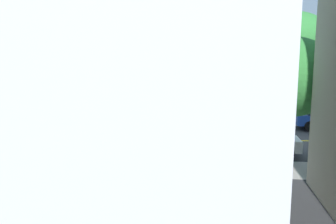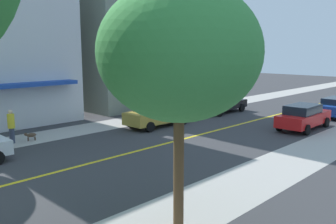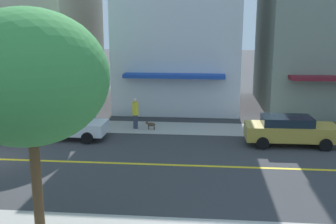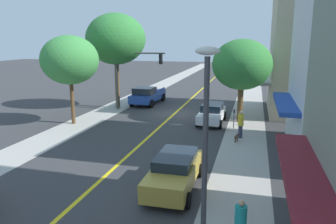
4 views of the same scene
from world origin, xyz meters
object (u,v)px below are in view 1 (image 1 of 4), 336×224
object	(u,v)px
red_sedan_right_curb	(22,113)
white_sedan_left_curb	(259,141)
street_tree_right_corner	(289,77)
traffic_light_mast	(287,77)
blue_pickup_truck	(331,118)
street_tree_left_far	(209,62)
gold_sedan_left_curb	(54,135)
parking_meter	(240,145)
small_dog	(177,157)
street_tree_left_near	(295,42)
pedestrian_yellow_shirt	(195,146)
pedestrian_blue_shirt	(34,106)

from	to	relation	value
red_sedan_right_curb	white_sedan_left_curb	xyz separation A→B (m)	(-7.33, -18.11, -0.03)
street_tree_right_corner	white_sedan_left_curb	distance (m)	4.42
traffic_light_mast	blue_pickup_truck	bearing A→B (deg)	83.22
street_tree_right_corner	street_tree_left_far	xyz separation A→B (m)	(12.58, 3.99, 0.40)
gold_sedan_left_curb	white_sedan_left_curb	size ratio (longest dim) A/B	1.04
parking_meter	blue_pickup_truck	xyz separation A→B (m)	(9.17, -7.39, -0.04)
white_sedan_left_curb	small_dog	world-z (taller)	white_sedan_left_curb
street_tree_left_near	white_sedan_left_curb	world-z (taller)	street_tree_left_near
white_sedan_left_curb	pedestrian_yellow_shirt	distance (m)	4.28
parking_meter	red_sedan_right_curb	size ratio (longest dim) A/B	0.30
traffic_light_mast	red_sedan_right_curb	distance (m)	21.24
small_dog	pedestrian_yellow_shirt	bearing A→B (deg)	5.25
gold_sedan_left_curb	blue_pickup_truck	size ratio (longest dim) A/B	0.84
street_tree_left_far	red_sedan_right_curb	size ratio (longest dim) A/B	1.44
street_tree_left_near	street_tree_left_far	xyz separation A→B (m)	(0.90, 6.65, -1.56)
street_tree_right_corner	parking_meter	world-z (taller)	street_tree_right_corner
parking_meter	red_sedan_right_curb	bearing A→B (deg)	61.61
traffic_light_mast	red_sedan_right_curb	size ratio (longest dim) A/B	1.24
street_tree_right_corner	traffic_light_mast	world-z (taller)	street_tree_right_corner
street_tree_right_corner	blue_pickup_truck	distance (m)	11.38
street_tree_left_far	parking_meter	bearing A→B (deg)	-171.94
street_tree_right_corner	gold_sedan_left_curb	xyz separation A→B (m)	(2.17, 13.19, -3.72)
street_tree_right_corner	pedestrian_blue_shirt	distance (m)	23.88
parking_meter	small_dog	xyz separation A→B (m)	(-0.40, 3.28, -0.62)
street_tree_right_corner	street_tree_left_near	bearing A→B (deg)	-12.82
street_tree_left_near	gold_sedan_left_curb	xyz separation A→B (m)	(-9.51, 15.85, -5.68)
pedestrian_yellow_shirt	small_dog	world-z (taller)	pedestrian_yellow_shirt
street_tree_left_near	street_tree_right_corner	distance (m)	12.14
pedestrian_yellow_shirt	white_sedan_left_curb	bearing A→B (deg)	127.68
pedestrian_yellow_shirt	small_dog	xyz separation A→B (m)	(0.18, 0.94, -0.66)
traffic_light_mast	street_tree_right_corner	bearing A→B (deg)	-10.73
red_sedan_right_curb	small_dog	xyz separation A→B (m)	(-9.53, -13.61, -0.51)
red_sedan_right_curb	small_dog	bearing A→B (deg)	144.02
parking_meter	blue_pickup_truck	distance (m)	11.78
street_tree_left_near	red_sedan_right_curb	size ratio (longest dim) A/B	1.88
street_tree_left_far	pedestrian_yellow_shirt	distance (m)	13.46
street_tree_left_far	gold_sedan_left_curb	bearing A→B (deg)	138.53
street_tree_right_corner	white_sedan_left_curb	size ratio (longest dim) A/B	1.44
gold_sedan_left_curb	pedestrian_blue_shirt	distance (m)	12.57
parking_meter	small_dog	distance (m)	3.36
street_tree_right_corner	blue_pickup_truck	xyz separation A→B (m)	(9.49, -5.14, -3.63)
traffic_light_mast	red_sedan_right_curb	bearing A→B (deg)	-88.82
pedestrian_blue_shirt	pedestrian_yellow_shirt	distance (m)	20.09
red_sedan_right_curb	blue_pickup_truck	bearing A→B (deg)	179.11
red_sedan_right_curb	street_tree_left_far	bearing A→B (deg)	-169.29
street_tree_left_far	small_dog	xyz separation A→B (m)	(-12.67, 1.54, -4.61)
parking_meter	pedestrian_blue_shirt	xyz separation A→B (m)	(12.56, 17.53, -0.05)
parking_meter	street_tree_left_far	bearing A→B (deg)	8.06
street_tree_right_corner	pedestrian_yellow_shirt	distance (m)	5.81
street_tree_left_far	white_sedan_left_curb	distance (m)	11.64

